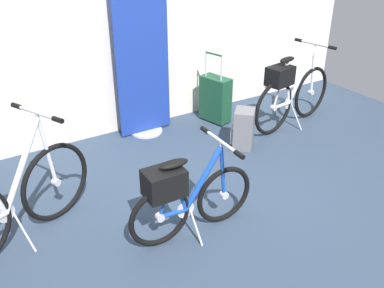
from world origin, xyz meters
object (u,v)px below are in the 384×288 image
display_bike_right (4,197)px  backpack_on_floor (243,129)px  floor_banner_stand (143,64)px  rolling_suitcase (215,99)px  display_bike_left (290,92)px  folding_bike_foreground (184,195)px

display_bike_right → backpack_on_floor: bearing=8.4°
floor_banner_stand → backpack_on_floor: bearing=-49.8°
rolling_suitcase → backpack_on_floor: rolling_suitcase is taller
display_bike_left → folding_bike_foreground: bearing=-152.8°
display_bike_left → display_bike_right: size_ratio=1.04×
folding_bike_foreground → display_bike_left: display_bike_left is taller
display_bike_right → rolling_suitcase: 2.71m
backpack_on_floor → folding_bike_foreground: bearing=-144.3°
rolling_suitcase → display_bike_left: bearing=-41.8°
display_bike_left → display_bike_right: 3.16m
display_bike_right → rolling_suitcase: size_ratio=1.51×
backpack_on_floor → rolling_suitcase: bearing=80.4°
floor_banner_stand → display_bike_left: size_ratio=1.34×
floor_banner_stand → display_bike_right: 2.08m
rolling_suitcase → backpack_on_floor: size_ratio=2.00×
backpack_on_floor → floor_banner_stand: bearing=130.2°
floor_banner_stand → display_bike_right: size_ratio=1.40×
rolling_suitcase → backpack_on_floor: bearing=-99.6°
folding_bike_foreground → display_bike_left: 2.25m
display_bike_right → backpack_on_floor: (2.38, 0.35, -0.23)m
display_bike_left → rolling_suitcase: 0.86m
rolling_suitcase → backpack_on_floor: 0.70m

